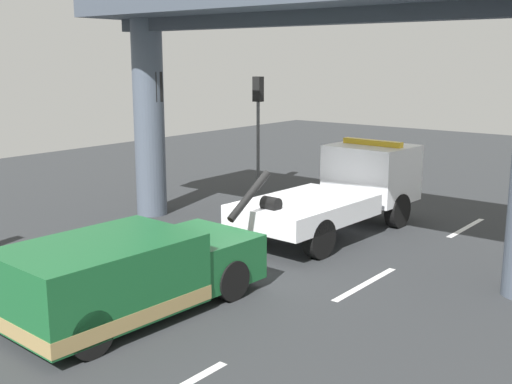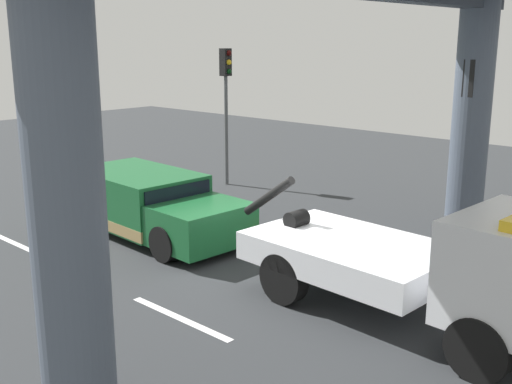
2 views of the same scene
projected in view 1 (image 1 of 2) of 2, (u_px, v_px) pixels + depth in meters
The scene contains 9 objects.
ground_plane at pixel (266, 262), 15.57m from camera, with size 60.00×40.00×0.10m, color #2D3033.
lane_stripe_mid at pixel (365, 284), 13.88m from camera, with size 2.60×0.16×0.01m, color silver.
lane_stripe_east at pixel (466, 228), 18.48m from camera, with size 2.60×0.16×0.01m, color silver.
tow_truck_white at pixel (345, 188), 18.10m from camera, with size 7.30×2.67×2.46m.
towed_van_green at pixel (127, 276), 12.07m from camera, with size 5.29×2.42×1.58m.
overpass_structure at pixel (303, 13), 15.45m from camera, with size 3.60×13.35×7.06m.
traffic_light_far at pixel (157, 112), 19.32m from camera, with size 0.39×0.32×4.44m.
traffic_light_mid at pixel (258, 108), 23.19m from camera, with size 0.39×0.32×4.19m.
traffic_cone_orange at pixel (198, 245), 15.73m from camera, with size 0.54×0.54×0.64m.
Camera 1 is at (-11.80, -9.06, 4.84)m, focal length 44.54 mm.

